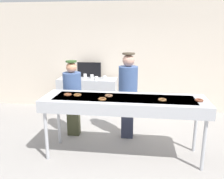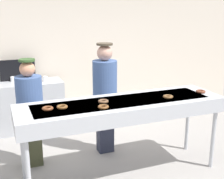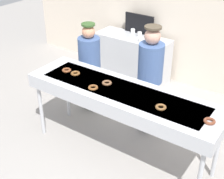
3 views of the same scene
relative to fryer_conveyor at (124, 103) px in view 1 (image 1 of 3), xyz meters
The scene contains 17 objects.
ground_plane 0.96m from the fryer_conveyor, ahead, with size 16.00×16.00×0.00m, color #9E9993.
back_wall 2.62m from the fryer_conveyor, 90.00° to the left, with size 8.00×0.12×2.87m, color beige.
fryer_conveyor is the anchor object (origin of this frame).
chocolate_donut_0 0.80m from the fryer_conveyor, behind, with size 0.13×0.13×0.04m, color brown.
chocolate_donut_1 0.64m from the fryer_conveyor, ahead, with size 0.13×0.13×0.04m, color brown.
chocolate_donut_2 0.40m from the fryer_conveyor, 151.40° to the right, with size 0.13×0.13×0.04m, color brown.
chocolate_donut_3 1.21m from the fryer_conveyor, ahead, with size 0.13×0.13×0.04m, color brown.
chocolate_donut_4 0.98m from the fryer_conveyor, behind, with size 0.13×0.13×0.04m, color brown.
chocolate_donut_5 0.28m from the fryer_conveyor, behind, with size 0.13×0.13×0.04m, color brown.
worker_baker 1.31m from the fryer_conveyor, 147.22° to the left, with size 0.36×0.36×1.57m.
worker_assistant 0.74m from the fryer_conveyor, 88.11° to the left, with size 0.37×0.37×1.73m.
prep_counter 2.45m from the fryer_conveyor, 117.87° to the left, with size 1.53×0.57×0.92m, color #B7BABF.
paper_cup_0 2.43m from the fryer_conveyor, 114.77° to the left, with size 0.09×0.09×0.09m, color white.
paper_cup_1 2.59m from the fryer_conveyor, 118.14° to the left, with size 0.09×0.09×0.09m, color white.
paper_cup_2 2.16m from the fryer_conveyor, 113.41° to the left, with size 0.09×0.09×0.09m, color white.
paper_cup_3 2.19m from the fryer_conveyor, 107.56° to the left, with size 0.09×0.09×0.09m, color white.
menu_display 2.62m from the fryer_conveyor, 115.44° to the left, with size 0.64×0.04×0.39m, color black.
Camera 1 is at (0.28, -3.73, 2.17)m, focal length 37.49 mm.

